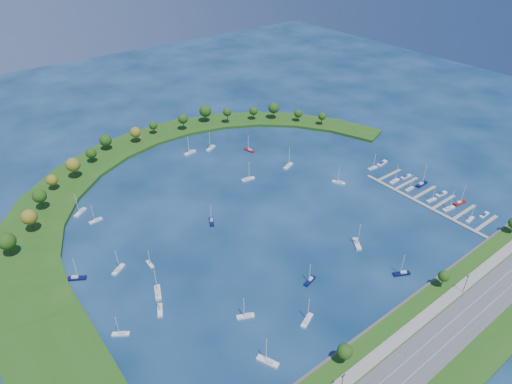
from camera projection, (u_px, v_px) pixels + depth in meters
ground at (255, 204)px, 261.86m from camera, size 700.00×700.00×0.00m
south_shoreline at (440, 338)px, 180.09m from camera, size 420.00×43.10×11.60m
breakwater at (145, 193)px, 269.69m from camera, size 286.74×247.64×2.00m
breakwater_trees at (153, 144)px, 303.92m from camera, size 239.13×90.20×14.32m
harbor_tower at (140, 135)px, 330.37m from camera, size 2.60×2.60×4.04m
dock_system at (430, 200)px, 265.23m from camera, size 24.28×82.00×1.60m
moored_boat_0 at (288, 166)px, 298.35m from camera, size 9.74×5.70×13.82m
moored_boat_1 at (268, 361)px, 171.00m from camera, size 6.03×9.32×13.33m
moored_boat_2 at (310, 280)px, 207.74m from camera, size 7.94×4.03×11.23m
moored_boat_3 at (80, 212)px, 253.71m from camera, size 8.79×7.25×13.21m
moored_boat_4 at (96, 220)px, 247.18m from camera, size 7.64×2.69×11.02m
moored_boat_5 at (211, 221)px, 246.44m from camera, size 5.71×7.94×11.54m
moored_boat_6 at (190, 152)px, 314.31m from camera, size 9.70×3.92×13.86m
moored_boat_7 at (339, 182)px, 280.95m from camera, size 5.91×8.43×12.20m
moored_boat_8 at (248, 179)px, 284.30m from camera, size 9.06×3.95×12.88m
moored_boat_9 at (249, 150)px, 317.61m from camera, size 3.88×8.40×11.92m
moored_boat_10 at (118, 269)px, 214.06m from camera, size 8.13×6.17×11.95m
moored_boat_11 at (211, 148)px, 320.22m from camera, size 9.50×6.49×13.69m
moored_boat_12 at (77, 278)px, 209.15m from camera, size 8.52×6.58×12.58m
moored_boat_13 at (402, 273)px, 211.80m from camera, size 8.38×5.86×12.12m
moored_boat_14 at (158, 292)px, 201.31m from camera, size 5.88×9.52×13.57m
moored_boat_15 at (246, 316)px, 189.92m from camera, size 7.94×5.31×11.41m
moored_boat_16 at (357, 243)px, 230.25m from camera, size 7.44×9.19×13.74m
moored_boat_17 at (160, 310)px, 192.77m from camera, size 5.31×7.84×11.28m
moored_boat_18 at (121, 333)px, 182.12m from camera, size 7.07×5.72×10.57m
moored_boat_19 at (307, 320)px, 187.85m from camera, size 8.81×5.57×12.58m
moored_boat_20 at (150, 263)px, 217.53m from camera, size 1.94×6.32×9.23m
docked_boat_0 at (470, 219)px, 248.05m from camera, size 7.50×2.93×10.74m
docked_boat_1 at (484, 215)px, 251.85m from camera, size 7.81×2.36×1.58m
docked_boat_2 at (449, 208)px, 256.80m from camera, size 8.85×3.67×12.61m
docked_boat_3 at (460, 202)px, 261.77m from camera, size 8.81×3.65×12.57m
docked_boat_4 at (432, 200)px, 264.36m from camera, size 7.44×3.00×10.63m
docked_boat_5 at (441, 194)px, 269.97m from camera, size 8.77×3.34×1.74m
docked_boat_6 at (410, 188)px, 274.65m from camera, size 7.07×2.05×10.37m
docked_boat_7 at (422, 184)px, 279.05m from camera, size 9.51×2.95×13.86m
docked_boat_8 at (394, 181)px, 282.17m from camera, size 8.27×2.59×12.04m
docked_boat_9 at (406, 177)px, 287.00m from camera, size 8.43×2.99×1.69m
docked_boat_10 at (373, 168)px, 296.35m from camera, size 7.65×2.96×10.96m
docked_boat_11 at (382, 163)px, 301.60m from camera, size 10.05×4.14×1.99m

